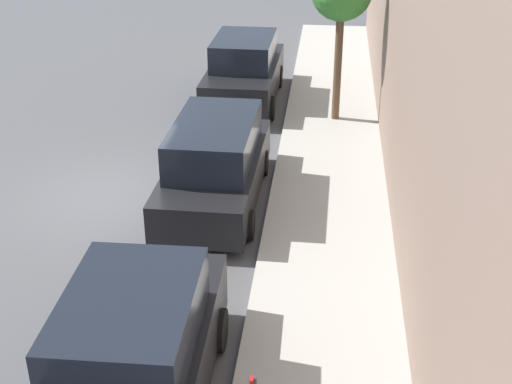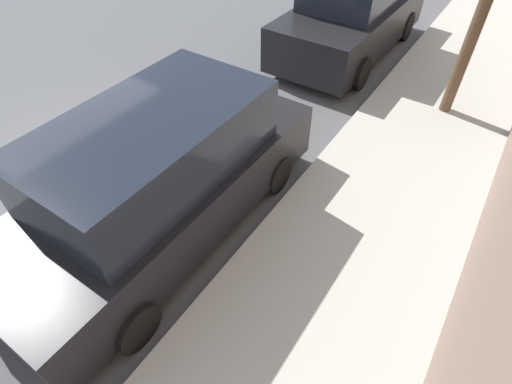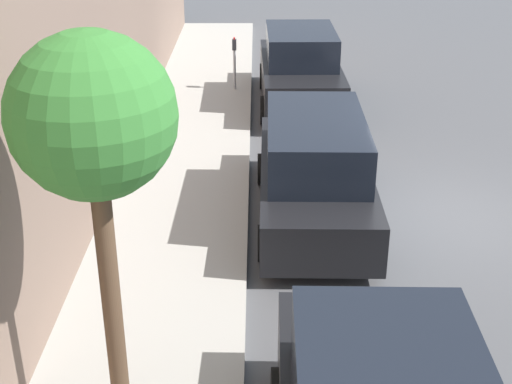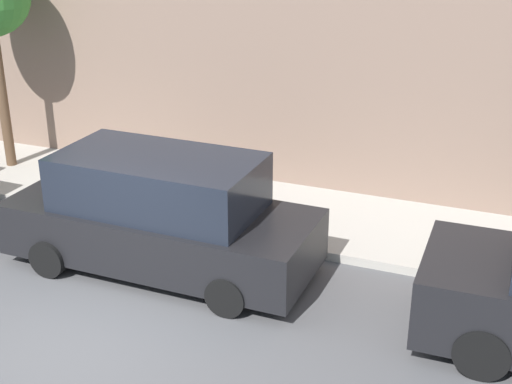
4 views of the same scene
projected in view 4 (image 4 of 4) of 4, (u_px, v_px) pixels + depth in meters
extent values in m
plane|color=#515154|center=(78.00, 345.00, 9.50)|extent=(60.00, 60.00, 0.00)
cube|color=#B2ADA3|center=(225.00, 205.00, 13.58)|extent=(2.62, 32.00, 0.15)
cylinder|color=black|center=(482.00, 353.00, 8.74)|extent=(0.22, 0.70, 0.70)
cylinder|color=black|center=(494.00, 282.00, 10.33)|extent=(0.22, 0.70, 0.70)
cube|color=black|center=(162.00, 231.00, 11.22)|extent=(1.97, 4.93, 0.84)
cube|color=black|center=(159.00, 182.00, 10.90)|extent=(1.72, 3.12, 0.84)
cylinder|color=black|center=(49.00, 258.00, 11.10)|extent=(0.22, 0.61, 0.61)
cylinder|color=black|center=(112.00, 214.00, 12.65)|extent=(0.22, 0.61, 0.61)
cylinder|color=black|center=(227.00, 296.00, 10.06)|extent=(0.22, 0.61, 0.61)
cylinder|color=black|center=(272.00, 243.00, 11.61)|extent=(0.22, 0.61, 0.61)
cylinder|color=brown|center=(2.00, 94.00, 14.79)|extent=(0.21, 0.21, 3.12)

